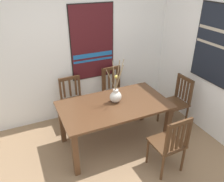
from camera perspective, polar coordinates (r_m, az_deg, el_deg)
name	(u,v)px	position (r m, az deg, el deg)	size (l,w,h in m)	color
ground_plane	(124,174)	(3.52, 2.92, -20.11)	(6.40, 6.40, 0.03)	#8E7051
wall_back	(79,48)	(4.26, -8.30, 10.72)	(6.40, 0.12, 2.70)	white
dining_table	(114,110)	(3.59, 0.56, -4.84)	(1.70, 0.95, 0.76)	#51331E
centerpiece_vase	(116,95)	(3.53, 0.95, -1.06)	(0.32, 0.21, 0.71)	silver
chair_0	(73,100)	(4.26, -9.77, -2.37)	(0.43, 0.43, 0.90)	#4C301C
chair_1	(114,91)	(4.48, 0.51, 0.04)	(0.44, 0.44, 0.96)	#4C301C
chair_2	(177,101)	(4.31, 16.05, -2.32)	(0.43, 0.43, 0.94)	#4C301C
chair_3	(170,143)	(3.30, 14.38, -12.60)	(0.43, 0.43, 0.95)	#4C301C
painting_on_back_wall	(92,43)	(4.25, -4.99, 12.01)	(0.83, 0.05, 1.38)	black
painting_on_side_wall	(214,45)	(3.98, 24.39, 10.60)	(0.05, 0.76, 1.24)	black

